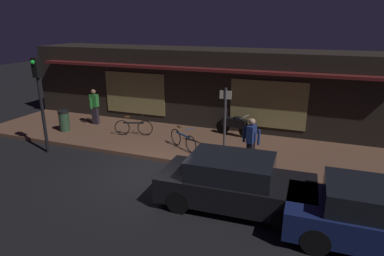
{
  "coord_description": "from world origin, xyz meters",
  "views": [
    {
      "loc": [
        5.11,
        -8.89,
        4.81
      ],
      "look_at": [
        0.78,
        2.4,
        0.95
      ],
      "focal_mm": 31.18,
      "sensor_mm": 36.0,
      "label": 1
    }
  ],
  "objects_px": {
    "motorcycle": "(235,125)",
    "bicycle_extra": "(183,140)",
    "person_bystander": "(251,141)",
    "parked_car_far": "(380,218)",
    "parked_car_near": "(234,182)",
    "bicycle_parked": "(134,127)",
    "traffic_light_pole": "(39,89)",
    "trash_bin": "(64,121)",
    "sign_post": "(225,116)",
    "person_photographer": "(95,106)"
  },
  "relations": [
    {
      "from": "person_photographer",
      "to": "person_bystander",
      "type": "bearing_deg",
      "value": -15.61
    },
    {
      "from": "bicycle_extra",
      "to": "parked_car_near",
      "type": "height_order",
      "value": "parked_car_near"
    },
    {
      "from": "parked_car_far",
      "to": "traffic_light_pole",
      "type": "bearing_deg",
      "value": 170.99
    },
    {
      "from": "bicycle_extra",
      "to": "parked_car_far",
      "type": "height_order",
      "value": "parked_car_far"
    },
    {
      "from": "motorcycle",
      "to": "person_bystander",
      "type": "xyz_separation_m",
      "value": [
        1.24,
        -2.87,
        0.38
      ]
    },
    {
      "from": "motorcycle",
      "to": "person_photographer",
      "type": "bearing_deg",
      "value": -174.25
    },
    {
      "from": "sign_post",
      "to": "trash_bin",
      "type": "distance_m",
      "value": 7.36
    },
    {
      "from": "motorcycle",
      "to": "person_bystander",
      "type": "height_order",
      "value": "person_bystander"
    },
    {
      "from": "parked_car_near",
      "to": "parked_car_far",
      "type": "xyz_separation_m",
      "value": [
        3.41,
        -0.49,
        0.0
      ]
    },
    {
      "from": "sign_post",
      "to": "parked_car_near",
      "type": "relative_size",
      "value": 0.58
    },
    {
      "from": "parked_car_near",
      "to": "bicycle_parked",
      "type": "bearing_deg",
      "value": 144.32
    },
    {
      "from": "bicycle_extra",
      "to": "parked_car_far",
      "type": "distance_m",
      "value": 7.2
    },
    {
      "from": "bicycle_parked",
      "to": "parked_car_far",
      "type": "relative_size",
      "value": 0.38
    },
    {
      "from": "sign_post",
      "to": "traffic_light_pole",
      "type": "xyz_separation_m",
      "value": [
        -6.4,
        -2.25,
        0.97
      ]
    },
    {
      "from": "person_photographer",
      "to": "motorcycle",
      "type": "bearing_deg",
      "value": 5.75
    },
    {
      "from": "person_bystander",
      "to": "parked_car_near",
      "type": "relative_size",
      "value": 0.4
    },
    {
      "from": "bicycle_extra",
      "to": "trash_bin",
      "type": "height_order",
      "value": "trash_bin"
    },
    {
      "from": "motorcycle",
      "to": "bicycle_parked",
      "type": "xyz_separation_m",
      "value": [
        -4.08,
        -1.47,
        -0.14
      ]
    },
    {
      "from": "motorcycle",
      "to": "person_photographer",
      "type": "relative_size",
      "value": 1.01
    },
    {
      "from": "person_bystander",
      "to": "trash_bin",
      "type": "distance_m",
      "value": 8.55
    },
    {
      "from": "sign_post",
      "to": "trash_bin",
      "type": "bearing_deg",
      "value": -178.12
    },
    {
      "from": "traffic_light_pole",
      "to": "parked_car_near",
      "type": "bearing_deg",
      "value": -9.41
    },
    {
      "from": "bicycle_parked",
      "to": "traffic_light_pole",
      "type": "height_order",
      "value": "traffic_light_pole"
    },
    {
      "from": "traffic_light_pole",
      "to": "parked_car_far",
      "type": "relative_size",
      "value": 0.87
    },
    {
      "from": "person_photographer",
      "to": "person_bystander",
      "type": "xyz_separation_m",
      "value": [
        7.87,
        -2.2,
        0.0
      ]
    },
    {
      "from": "motorcycle",
      "to": "bicycle_extra",
      "type": "relative_size",
      "value": 1.18
    },
    {
      "from": "motorcycle",
      "to": "parked_car_far",
      "type": "height_order",
      "value": "parked_car_far"
    },
    {
      "from": "bicycle_parked",
      "to": "person_photographer",
      "type": "bearing_deg",
      "value": 162.43
    },
    {
      "from": "person_bystander",
      "to": "parked_car_near",
      "type": "distance_m",
      "value": 2.5
    },
    {
      "from": "bicycle_extra",
      "to": "person_photographer",
      "type": "xyz_separation_m",
      "value": [
        -5.15,
        1.52,
        0.52
      ]
    },
    {
      "from": "traffic_light_pole",
      "to": "bicycle_extra",
      "type": "bearing_deg",
      "value": 21.09
    },
    {
      "from": "motorcycle",
      "to": "bicycle_extra",
      "type": "height_order",
      "value": "motorcycle"
    },
    {
      "from": "motorcycle",
      "to": "bicycle_extra",
      "type": "xyz_separation_m",
      "value": [
        -1.48,
        -2.19,
        -0.14
      ]
    },
    {
      "from": "bicycle_parked",
      "to": "person_bystander",
      "type": "relative_size",
      "value": 0.95
    },
    {
      "from": "traffic_light_pole",
      "to": "bicycle_parked",
      "type": "bearing_deg",
      "value": 48.66
    },
    {
      "from": "bicycle_extra",
      "to": "traffic_light_pole",
      "type": "relative_size",
      "value": 0.39
    },
    {
      "from": "bicycle_extra",
      "to": "parked_car_near",
      "type": "distance_m",
      "value": 4.22
    },
    {
      "from": "person_photographer",
      "to": "traffic_light_pole",
      "type": "bearing_deg",
      "value": -85.56
    },
    {
      "from": "person_photographer",
      "to": "trash_bin",
      "type": "height_order",
      "value": "person_photographer"
    },
    {
      "from": "sign_post",
      "to": "parked_car_near",
      "type": "bearing_deg",
      "value": -70.21
    },
    {
      "from": "person_bystander",
      "to": "traffic_light_pole",
      "type": "bearing_deg",
      "value": -170.99
    },
    {
      "from": "person_bystander",
      "to": "trash_bin",
      "type": "height_order",
      "value": "person_bystander"
    },
    {
      "from": "bicycle_extra",
      "to": "trash_bin",
      "type": "xyz_separation_m",
      "value": [
        -5.78,
        0.13,
        0.11
      ]
    },
    {
      "from": "bicycle_extra",
      "to": "parked_car_far",
      "type": "bearing_deg",
      "value": -30.4
    },
    {
      "from": "motorcycle",
      "to": "traffic_light_pole",
      "type": "xyz_separation_m",
      "value": [
        -6.36,
        -4.07,
        1.83
      ]
    },
    {
      "from": "person_bystander",
      "to": "sign_post",
      "type": "bearing_deg",
      "value": 138.91
    },
    {
      "from": "person_photographer",
      "to": "person_bystander",
      "type": "distance_m",
      "value": 8.17
    },
    {
      "from": "person_photographer",
      "to": "parked_car_far",
      "type": "bearing_deg",
      "value": -24.46
    },
    {
      "from": "bicycle_parked",
      "to": "trash_bin",
      "type": "height_order",
      "value": "trash_bin"
    },
    {
      "from": "motorcycle",
      "to": "parked_car_far",
      "type": "relative_size",
      "value": 0.41
    }
  ]
}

